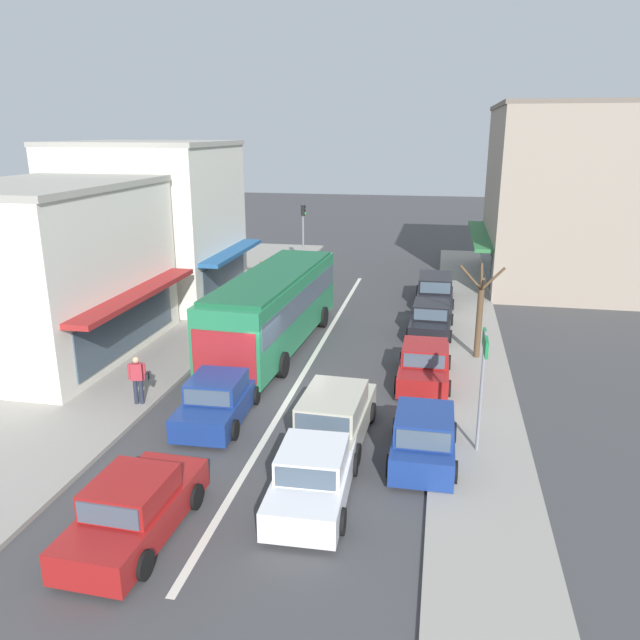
{
  "coord_description": "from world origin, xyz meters",
  "views": [
    {
      "loc": [
        4.8,
        -19.25,
        8.72
      ],
      "look_at": [
        0.04,
        4.99,
        1.2
      ],
      "focal_mm": 35.0,
      "sensor_mm": 36.0,
      "label": 1
    }
  ],
  "objects": [
    {
      "name": "traffic_light_downstreet",
      "position": [
        -4.0,
        19.9,
        2.85
      ],
      "size": [
        0.33,
        0.24,
        4.2
      ],
      "color": "gray",
      "rests_on": "ground"
    },
    {
      "name": "shopfront_mid_block",
      "position": [
        -10.18,
        11.06,
        4.11
      ],
      "size": [
        8.96,
        7.72,
        8.22
      ],
      "color": "silver",
      "rests_on": "ground"
    },
    {
      "name": "parked_sedan_kerb_second",
      "position": [
        4.44,
        2.04,
        0.66
      ],
      "size": [
        1.9,
        4.2,
        1.47
      ],
      "color": "maroon",
      "rests_on": "ground"
    },
    {
      "name": "ground_plane",
      "position": [
        0.0,
        0.0,
        0.0
      ],
      "size": [
        140.0,
        140.0,
        0.0
      ],
      "primitive_type": "plane",
      "color": "#3F3F42"
    },
    {
      "name": "parked_sedan_kerb_third",
      "position": [
        4.54,
        7.73,
        0.66
      ],
      "size": [
        2.0,
        4.25,
        1.47
      ],
      "color": "black",
      "rests_on": "ground"
    },
    {
      "name": "building_right_far",
      "position": [
        11.48,
        19.29,
        5.09
      ],
      "size": [
        9.04,
        11.77,
        10.19
      ],
      "color": "gray",
      "rests_on": "ground"
    },
    {
      "name": "shopfront_corner_near",
      "position": [
        -10.18,
        2.1,
        3.43
      ],
      "size": [
        7.41,
        9.41,
        6.88
      ],
      "color": "silver",
      "rests_on": "ground"
    },
    {
      "name": "pedestrian_with_handbag_near",
      "position": [
        -5.01,
        13.88,
        1.07
      ],
      "size": [
        0.39,
        0.65,
        1.63
      ],
      "color": "#4C4742",
      "rests_on": "sidewalk_left"
    },
    {
      "name": "directional_road_sign",
      "position": [
        6.1,
        -2.97,
        2.68
      ],
      "size": [
        0.1,
        1.4,
        3.6
      ],
      "color": "gray",
      "rests_on": "ground"
    },
    {
      "name": "sedan_behind_bus_near",
      "position": [
        2.05,
        -6.1,
        0.66
      ],
      "size": [
        1.98,
        4.24,
        1.47
      ],
      "color": "silver",
      "rests_on": "ground"
    },
    {
      "name": "parked_wagon_kerb_rear",
      "position": [
        4.6,
        12.9,
        0.75
      ],
      "size": [
        1.99,
        4.53,
        1.58
      ],
      "color": "black",
      "rests_on": "ground"
    },
    {
      "name": "street_tree_right",
      "position": [
        6.41,
        4.77,
        1.84
      ],
      "size": [
        1.74,
        1.73,
        3.82
      ],
      "color": "brown",
      "rests_on": "ground"
    },
    {
      "name": "sedan_behind_bus_mid",
      "position": [
        -1.56,
        -8.27,
        0.66
      ],
      "size": [
        2.01,
        4.26,
        1.47
      ],
      "color": "maroon",
      "rests_on": "ground"
    },
    {
      "name": "city_bus",
      "position": [
        -1.78,
        4.52,
        1.88
      ],
      "size": [
        3.12,
        10.97,
        3.23
      ],
      "color": "#237A4C",
      "rests_on": "ground"
    },
    {
      "name": "pedestrian_browsing_midblock",
      "position": [
        -4.62,
        -1.97,
        1.07
      ],
      "size": [
        0.65,
        0.38,
        1.63
      ],
      "color": "#232838",
      "rests_on": "sidewalk_left"
    },
    {
      "name": "sidewalk_left",
      "position": [
        -6.8,
        6.0,
        0.07
      ],
      "size": [
        5.2,
        44.0,
        0.14
      ],
      "primitive_type": "cube",
      "color": "gray",
      "rests_on": "ground"
    },
    {
      "name": "wagon_adjacent_lane_trail",
      "position": [
        2.02,
        -2.97,
        0.75
      ],
      "size": [
        2.07,
        4.57,
        1.58
      ],
      "color": "#B7B29E",
      "rests_on": "ground"
    },
    {
      "name": "sedan_queue_far_back",
      "position": [
        -1.77,
        -2.3,
        0.66
      ],
      "size": [
        2.01,
        4.26,
        1.47
      ],
      "color": "navy",
      "rests_on": "ground"
    },
    {
      "name": "kerb_right",
      "position": [
        6.2,
        6.0,
        0.06
      ],
      "size": [
        2.8,
        44.0,
        0.12
      ],
      "primitive_type": "cube",
      "color": "gray",
      "rests_on": "ground"
    },
    {
      "name": "parked_hatchback_kerb_front",
      "position": [
        4.62,
        -3.66,
        0.71
      ],
      "size": [
        1.83,
        3.71,
        1.54
      ],
      "color": "navy",
      "rests_on": "ground"
    },
    {
      "name": "lane_centre_line",
      "position": [
        0.0,
        4.0,
        0.0
      ],
      "size": [
        0.2,
        28.0,
        0.01
      ],
      "primitive_type": "cube",
      "color": "silver",
      "rests_on": "ground"
    }
  ]
}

